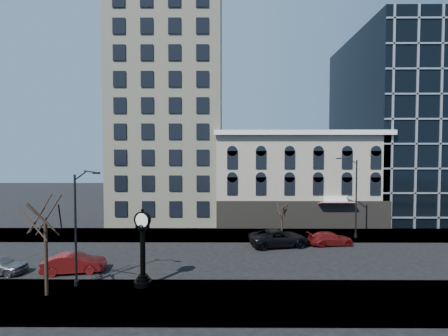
{
  "coord_description": "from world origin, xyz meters",
  "views": [
    {
      "loc": [
        2.16,
        -26.62,
        9.07
      ],
      "look_at": [
        2.0,
        4.0,
        8.0
      ],
      "focal_mm": 24.0,
      "sensor_mm": 36.0,
      "label": 1
    }
  ],
  "objects": [
    {
      "name": "car_far_b",
      "position": [
        13.02,
        4.16,
        0.67
      ],
      "size": [
        4.85,
        2.48,
        1.35
      ],
      "primitive_type": "imported",
      "rotation": [
        0.0,
        0.0,
        1.7
      ],
      "color": "maroon",
      "rests_on": "ground"
    },
    {
      "name": "ground",
      "position": [
        0.0,
        0.0,
        0.0
      ],
      "size": [
        160.0,
        160.0,
        0.0
      ],
      "primitive_type": "plane",
      "color": "black",
      "rests_on": "ground"
    },
    {
      "name": "victorian_row",
      "position": [
        12.0,
        15.89,
        6.0
      ],
      "size": [
        22.6,
        11.19,
        12.5
      ],
      "color": "gray",
      "rests_on": "ground"
    },
    {
      "name": "bare_tree_near",
      "position": [
        -9.49,
        -7.49,
        5.93
      ],
      "size": [
        4.48,
        4.48,
        7.68
      ],
      "color": "#2F2217",
      "rests_on": "sidewalk_near"
    },
    {
      "name": "car_near_b",
      "position": [
        -9.76,
        -3.39,
        0.76
      ],
      "size": [
        4.81,
        2.43,
        1.51
      ],
      "primitive_type": "imported",
      "rotation": [
        0.0,
        0.0,
        1.76
      ],
      "color": "maroon",
      "rests_on": "ground"
    },
    {
      "name": "cream_tower",
      "position": [
        -6.11,
        18.88,
        19.32
      ],
      "size": [
        15.9,
        15.4,
        42.5
      ],
      "color": "beige",
      "rests_on": "ground"
    },
    {
      "name": "street_clock",
      "position": [
        -3.62,
        -6.0,
        2.57
      ],
      "size": [
        1.23,
        1.23,
        5.41
      ],
      "rotation": [
        0.0,
        0.0,
        -0.33
      ],
      "color": "black",
      "rests_on": "sidewalk_near"
    },
    {
      "name": "street_lamp_near",
      "position": [
        -7.69,
        -6.29,
        6.34
      ],
      "size": [
        2.05,
        0.93,
        8.24
      ],
      "rotation": [
        0.0,
        0.0,
        -0.35
      ],
      "color": "black",
      "rests_on": "sidewalk_near"
    },
    {
      "name": "street_lamp_far",
      "position": [
        16.06,
        6.77,
        7.06
      ],
      "size": [
        2.34,
        0.81,
        9.2
      ],
      "rotation": [
        0.0,
        0.0,
        2.9
      ],
      "color": "black",
      "rests_on": "sidewalk_far"
    },
    {
      "name": "sidewalk_near",
      "position": [
        0.0,
        -8.0,
        0.06
      ],
      "size": [
        160.0,
        6.0,
        0.12
      ],
      "primitive_type": "cube",
      "color": "gray",
      "rests_on": "ground"
    },
    {
      "name": "bare_tree_far",
      "position": [
        8.67,
        7.67,
        3.45
      ],
      "size": [
        2.57,
        2.57,
        4.42
      ],
      "color": "#2F2217",
      "rests_on": "sidewalk_far"
    },
    {
      "name": "glass_office",
      "position": [
        32.0,
        20.91,
        14.0
      ],
      "size": [
        20.0,
        20.15,
        28.0
      ],
      "color": "black",
      "rests_on": "ground"
    },
    {
      "name": "sidewalk_far",
      "position": [
        0.0,
        8.0,
        0.06
      ],
      "size": [
        160.0,
        6.0,
        0.12
      ],
      "primitive_type": "cube",
      "color": "gray",
      "rests_on": "ground"
    },
    {
      "name": "car_far_a",
      "position": [
        7.63,
        3.75,
        0.85
      ],
      "size": [
        6.52,
        3.89,
        1.7
      ],
      "primitive_type": "imported",
      "rotation": [
        0.0,
        0.0,
        1.76
      ],
      "color": "black",
      "rests_on": "ground"
    }
  ]
}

